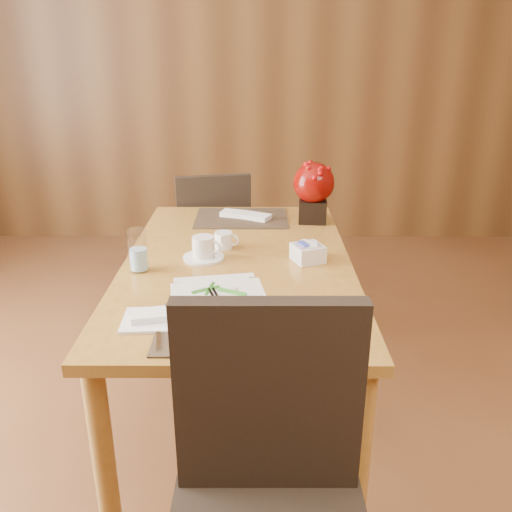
{
  "coord_description": "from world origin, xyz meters",
  "views": [
    {
      "loc": [
        0.08,
        -1.39,
        1.56
      ],
      "look_at": [
        0.07,
        0.35,
        0.87
      ],
      "focal_mm": 38.0,
      "sensor_mm": 36.0,
      "label": 1
    }
  ],
  "objects_px": {
    "coffee_cup": "(203,249)",
    "creamer_jug": "(223,240)",
    "water_glass": "(138,250)",
    "dining_table": "(238,283)",
    "far_chair": "(212,239)",
    "near_chair": "(269,498)",
    "berry_decor": "(313,188)",
    "soup_setting": "(219,312)",
    "bread_plate": "(149,320)",
    "sugar_caddy": "(308,253)"
  },
  "relations": [
    {
      "from": "far_chair",
      "to": "near_chair",
      "type": "bearing_deg",
      "value": 86.35
    },
    {
      "from": "far_chair",
      "to": "creamer_jug",
      "type": "bearing_deg",
      "value": 86.43
    },
    {
      "from": "near_chair",
      "to": "far_chair",
      "type": "distance_m",
      "value": 1.98
    },
    {
      "from": "water_glass",
      "to": "berry_decor",
      "type": "xyz_separation_m",
      "value": [
        0.71,
        0.61,
        0.08
      ]
    },
    {
      "from": "water_glass",
      "to": "berry_decor",
      "type": "distance_m",
      "value": 0.94
    },
    {
      "from": "dining_table",
      "to": "water_glass",
      "type": "relative_size",
      "value": 9.07
    },
    {
      "from": "coffee_cup",
      "to": "water_glass",
      "type": "relative_size",
      "value": 1.0
    },
    {
      "from": "dining_table",
      "to": "soup_setting",
      "type": "xyz_separation_m",
      "value": [
        -0.04,
        -0.55,
        0.16
      ]
    },
    {
      "from": "creamer_jug",
      "to": "far_chair",
      "type": "height_order",
      "value": "far_chair"
    },
    {
      "from": "coffee_cup",
      "to": "water_glass",
      "type": "distance_m",
      "value": 0.27
    },
    {
      "from": "coffee_cup",
      "to": "creamer_jug",
      "type": "relative_size",
      "value": 1.71
    },
    {
      "from": "creamer_jug",
      "to": "near_chair",
      "type": "relative_size",
      "value": 0.09
    },
    {
      "from": "coffee_cup",
      "to": "berry_decor",
      "type": "xyz_separation_m",
      "value": [
        0.48,
        0.49,
        0.12
      ]
    },
    {
      "from": "soup_setting",
      "to": "sugar_caddy",
      "type": "relative_size",
      "value": 3.09
    },
    {
      "from": "water_glass",
      "to": "dining_table",
      "type": "bearing_deg",
      "value": 15.16
    },
    {
      "from": "far_chair",
      "to": "coffee_cup",
      "type": "bearing_deg",
      "value": 80.71
    },
    {
      "from": "dining_table",
      "to": "creamer_jug",
      "type": "height_order",
      "value": "creamer_jug"
    },
    {
      "from": "creamer_jug",
      "to": "berry_decor",
      "type": "distance_m",
      "value": 0.56
    },
    {
      "from": "berry_decor",
      "to": "near_chair",
      "type": "xyz_separation_m",
      "value": [
        -0.24,
        -1.55,
        -0.34
      ]
    },
    {
      "from": "near_chair",
      "to": "berry_decor",
      "type": "bearing_deg",
      "value": 81.14
    },
    {
      "from": "dining_table",
      "to": "berry_decor",
      "type": "bearing_deg",
      "value": 55.99
    },
    {
      "from": "near_chair",
      "to": "creamer_jug",
      "type": "bearing_deg",
      "value": 98.16
    },
    {
      "from": "creamer_jug",
      "to": "bread_plate",
      "type": "distance_m",
      "value": 0.68
    },
    {
      "from": "water_glass",
      "to": "soup_setting",
      "type": "bearing_deg",
      "value": -53.61
    },
    {
      "from": "sugar_caddy",
      "to": "bread_plate",
      "type": "bearing_deg",
      "value": -136.84
    },
    {
      "from": "water_glass",
      "to": "far_chair",
      "type": "relative_size",
      "value": 0.18
    },
    {
      "from": "dining_table",
      "to": "water_glass",
      "type": "height_order",
      "value": "water_glass"
    },
    {
      "from": "soup_setting",
      "to": "sugar_caddy",
      "type": "xyz_separation_m",
      "value": [
        0.32,
        0.55,
        -0.03
      ]
    },
    {
      "from": "creamer_jug",
      "to": "water_glass",
      "type": "bearing_deg",
      "value": -130.25
    },
    {
      "from": "water_glass",
      "to": "near_chair",
      "type": "height_order",
      "value": "near_chair"
    },
    {
      "from": "dining_table",
      "to": "soup_setting",
      "type": "height_order",
      "value": "soup_setting"
    },
    {
      "from": "water_glass",
      "to": "near_chair",
      "type": "relative_size",
      "value": 0.16
    },
    {
      "from": "sugar_caddy",
      "to": "near_chair",
      "type": "bearing_deg",
      "value": -99.38
    },
    {
      "from": "berry_decor",
      "to": "bread_plate",
      "type": "xyz_separation_m",
      "value": [
        -0.6,
        -1.01,
        -0.16
      ]
    },
    {
      "from": "coffee_cup",
      "to": "bread_plate",
      "type": "distance_m",
      "value": 0.54
    },
    {
      "from": "water_glass",
      "to": "bread_plate",
      "type": "height_order",
      "value": "water_glass"
    },
    {
      "from": "creamer_jug",
      "to": "soup_setting",
      "type": "bearing_deg",
      "value": -76.54
    },
    {
      "from": "berry_decor",
      "to": "bread_plate",
      "type": "distance_m",
      "value": 1.19
    },
    {
      "from": "sugar_caddy",
      "to": "near_chair",
      "type": "relative_size",
      "value": 0.11
    },
    {
      "from": "coffee_cup",
      "to": "near_chair",
      "type": "relative_size",
      "value": 0.16
    },
    {
      "from": "soup_setting",
      "to": "far_chair",
      "type": "relative_size",
      "value": 0.38
    },
    {
      "from": "coffee_cup",
      "to": "creamer_jug",
      "type": "bearing_deg",
      "value": 59.15
    },
    {
      "from": "creamer_jug",
      "to": "far_chair",
      "type": "relative_size",
      "value": 0.11
    },
    {
      "from": "water_glass",
      "to": "sugar_caddy",
      "type": "height_order",
      "value": "water_glass"
    },
    {
      "from": "bread_plate",
      "to": "soup_setting",
      "type": "bearing_deg",
      "value": -12.37
    },
    {
      "from": "coffee_cup",
      "to": "water_glass",
      "type": "bearing_deg",
      "value": -152.43
    },
    {
      "from": "berry_decor",
      "to": "far_chair",
      "type": "xyz_separation_m",
      "value": [
        -0.52,
        0.41,
        -0.41
      ]
    },
    {
      "from": "coffee_cup",
      "to": "near_chair",
      "type": "xyz_separation_m",
      "value": [
        0.25,
        -1.06,
        -0.21
      ]
    },
    {
      "from": "soup_setting",
      "to": "near_chair",
      "type": "distance_m",
      "value": 0.55
    },
    {
      "from": "dining_table",
      "to": "bread_plate",
      "type": "height_order",
      "value": "bread_plate"
    }
  ]
}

